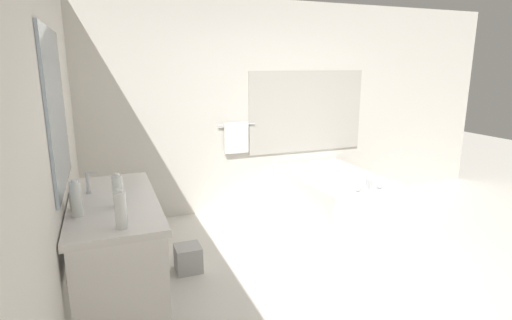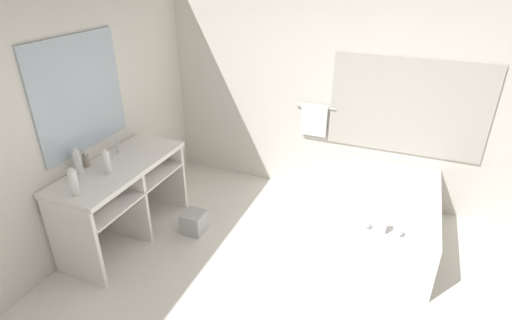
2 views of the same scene
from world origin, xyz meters
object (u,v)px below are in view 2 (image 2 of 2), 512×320
object	(u,v)px
water_bottle_3	(78,161)
waste_bin	(194,222)
water_bottle_1	(107,162)
bathtub	(387,215)
soap_dispenser	(86,160)
water_bottle_2	(74,182)

from	to	relation	value
water_bottle_3	waste_bin	distance (m)	1.38
water_bottle_3	waste_bin	world-z (taller)	water_bottle_3
water_bottle_1	water_bottle_3	size ratio (longest dim) A/B	0.97
bathtub	soap_dispenser	world-z (taller)	soap_dispenser
bathtub	water_bottle_3	distance (m)	3.19
water_bottle_1	water_bottle_3	bearing A→B (deg)	-161.07
water_bottle_1	soap_dispenser	distance (m)	0.30
bathtub	waste_bin	xyz separation A→B (m)	(-1.99, -0.65, -0.19)
bathtub	water_bottle_2	distance (m)	3.10
water_bottle_2	waste_bin	size ratio (longest dim) A/B	1.05
water_bottle_1	soap_dispenser	xyz separation A→B (m)	(-0.30, 0.04, -0.05)
water_bottle_2	soap_dispenser	world-z (taller)	water_bottle_2
water_bottle_1	waste_bin	size ratio (longest dim) A/B	1.03
waste_bin	bathtub	bearing A→B (deg)	18.19
water_bottle_1	waste_bin	bearing A→B (deg)	41.81
soap_dispenser	waste_bin	bearing A→B (deg)	28.82
water_bottle_3	soap_dispenser	size ratio (longest dim) A/B	1.62
water_bottle_2	soap_dispenser	xyz separation A→B (m)	(-0.30, 0.45, -0.05)
water_bottle_3	soap_dispenser	world-z (taller)	water_bottle_3
water_bottle_1	waste_bin	world-z (taller)	water_bottle_1
bathtub	water_bottle_2	xyz separation A→B (m)	(-2.57, -1.59, 0.70)
waste_bin	water_bottle_2	bearing A→B (deg)	-121.93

